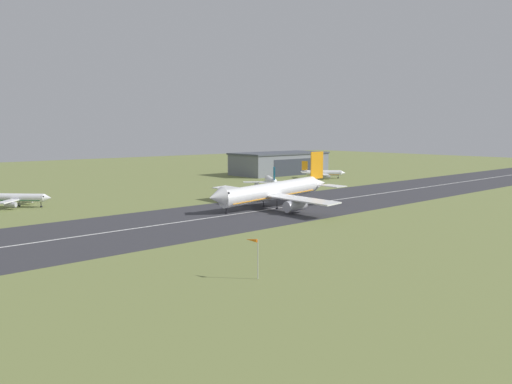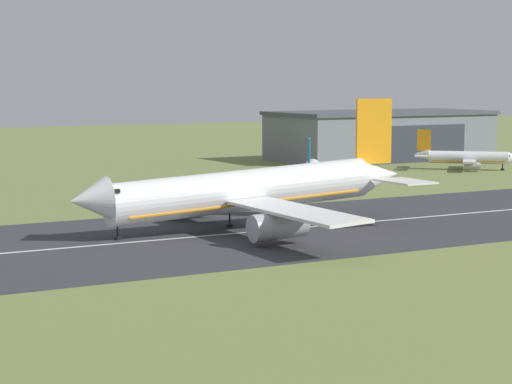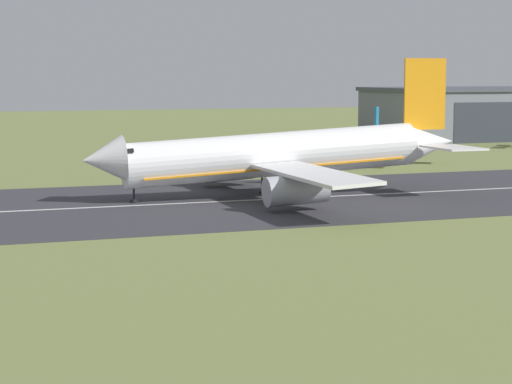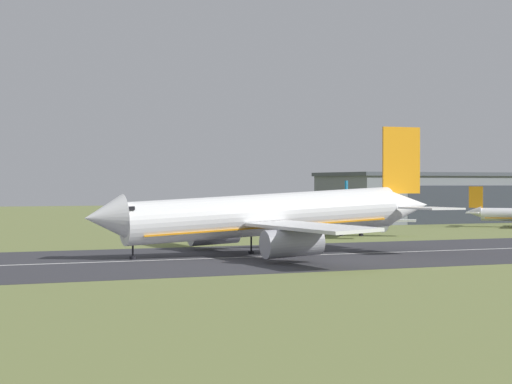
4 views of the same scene
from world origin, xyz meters
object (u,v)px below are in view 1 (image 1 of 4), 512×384
at_px(airplane_parked_east, 271,181).
at_px(airplane_parked_far_east, 15,198).
at_px(airplane_landing, 272,192).
at_px(airplane_parked_west, 323,173).
at_px(windsock_pole, 252,243).

height_order(airplane_parked_east, airplane_parked_far_east, airplane_parked_east).
xyz_separation_m(airplane_parked_east, airplane_parked_far_east, (-98.03, 17.74, -0.26)).
bearing_deg(airplane_parked_far_east, airplane_landing, -42.28).
relative_size(airplane_parked_west, airplane_parked_east, 0.92).
distance_m(airplane_parked_east, airplane_parked_far_east, 99.62).
bearing_deg(airplane_parked_east, airplane_landing, -132.55).
relative_size(airplane_parked_west, windsock_pole, 3.17).
height_order(airplane_landing, windsock_pole, airplane_landing).
relative_size(airplane_landing, windsock_pole, 8.11).
xyz_separation_m(airplane_parked_west, airplane_parked_east, (-52.55, -16.27, 0.58)).
relative_size(airplane_landing, airplane_parked_east, 2.34).
bearing_deg(airplane_parked_west, airplane_parked_east, -162.79).
bearing_deg(airplane_parked_far_east, airplane_parked_west, -0.56).
distance_m(airplane_landing, airplane_parked_east, 52.87).
height_order(airplane_parked_west, airplane_parked_far_east, airplane_parked_far_east).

